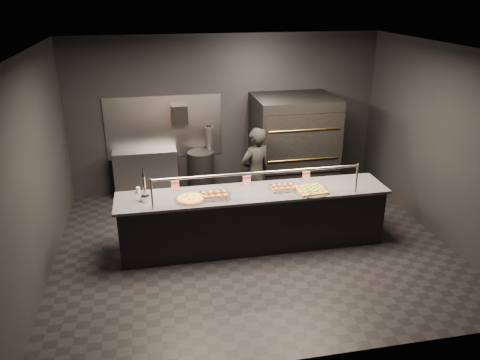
{
  "coord_description": "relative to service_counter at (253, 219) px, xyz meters",
  "views": [
    {
      "loc": [
        -1.44,
        -6.27,
        3.74
      ],
      "look_at": [
        -0.17,
        0.2,
        1.04
      ],
      "focal_mm": 35.0,
      "sensor_mm": 36.0,
      "label": 1
    }
  ],
  "objects": [
    {
      "name": "beer_tap",
      "position": [
        -1.6,
        -0.01,
        0.6
      ],
      "size": [
        0.13,
        0.19,
        0.51
      ],
      "color": "silver",
      "rests_on": "service_counter"
    },
    {
      "name": "square_pizza",
      "position": [
        0.85,
        -0.15,
        0.47
      ],
      "size": [
        0.54,
        0.54,
        0.05
      ],
      "color": "silver",
      "rests_on": "service_counter"
    },
    {
      "name": "towel_dispenser",
      "position": [
        -0.9,
        2.39,
        1.09
      ],
      "size": [
        0.3,
        0.2,
        0.35
      ],
      "primitive_type": "cube",
      "color": "black",
      "rests_on": "room"
    },
    {
      "name": "pizza_oven",
      "position": [
        1.2,
        1.9,
        0.5
      ],
      "size": [
        1.5,
        1.23,
        1.91
      ],
      "color": "black",
      "rests_on": "ground"
    },
    {
      "name": "room",
      "position": [
        -0.02,
        0.05,
        1.03
      ],
      "size": [
        6.04,
        6.0,
        3.0
      ],
      "color": "black",
      "rests_on": "ground"
    },
    {
      "name": "worker",
      "position": [
        0.27,
        1.06,
        0.34
      ],
      "size": [
        0.69,
        0.58,
        1.6
      ],
      "primitive_type": "imported",
      "rotation": [
        0.0,
        0.0,
        3.54
      ],
      "color": "black",
      "rests_on": "ground"
    },
    {
      "name": "trash_bin",
      "position": [
        -0.55,
        2.2,
        -0.04
      ],
      "size": [
        0.51,
        0.51,
        0.85
      ],
      "primitive_type": "cylinder",
      "color": "black",
      "rests_on": "ground"
    },
    {
      "name": "round_pizza",
      "position": [
        -0.95,
        -0.11,
        0.47
      ],
      "size": [
        0.48,
        0.48,
        0.03
      ],
      "color": "silver",
      "rests_on": "service_counter"
    },
    {
      "name": "slider_tray_b",
      "position": [
        0.47,
        0.01,
        0.48
      ],
      "size": [
        0.46,
        0.39,
        0.06
      ],
      "color": "silver",
      "rests_on": "service_counter"
    },
    {
      "name": "condiment_jar",
      "position": [
        -1.67,
        0.28,
        0.5
      ],
      "size": [
        0.14,
        0.06,
        0.09
      ],
      "color": "silver",
      "rests_on": "service_counter"
    },
    {
      "name": "prep_shelf",
      "position": [
        -1.6,
        2.32,
        -0.01
      ],
      "size": [
        1.2,
        0.35,
        0.9
      ],
      "primitive_type": "cube",
      "color": "#99999E",
      "rests_on": "ground"
    },
    {
      "name": "fire_extinguisher",
      "position": [
        -0.35,
        2.4,
        0.6
      ],
      "size": [
        0.14,
        0.14,
        0.51
      ],
      "color": "#B2B2B7",
      "rests_on": "room"
    },
    {
      "name": "slider_tray_a",
      "position": [
        -0.6,
        -0.07,
        0.48
      ],
      "size": [
        0.52,
        0.45,
        0.07
      ],
      "color": "silver",
      "rests_on": "service_counter"
    },
    {
      "name": "service_counter",
      "position": [
        0.0,
        0.0,
        0.0
      ],
      "size": [
        4.1,
        0.78,
        1.37
      ],
      "color": "black",
      "rests_on": "ground"
    },
    {
      "name": "tent_cards",
      "position": [
        -0.09,
        0.28,
        0.53
      ],
      "size": [
        2.19,
        0.04,
        0.15
      ],
      "color": "white",
      "rests_on": "service_counter"
    }
  ]
}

